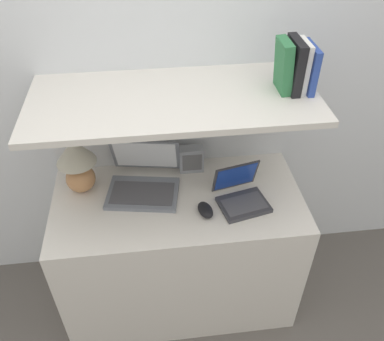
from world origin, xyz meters
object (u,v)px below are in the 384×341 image
object	(u,v)px
router_box	(191,159)
book_blue	(309,67)
table_lamp	(77,162)
computer_mouse	(205,210)
book_white	(303,66)
book_black	(294,65)
book_green	(284,66)
laptop_small	(241,195)
laptop_large	(144,180)

from	to	relation	value
router_box	book_blue	bearing A→B (deg)	-17.13
table_lamp	computer_mouse	bearing A→B (deg)	-22.71
table_lamp	book_white	size ratio (longest dim) A/B	1.42
router_box	book_blue	distance (m)	0.73
table_lamp	router_box	bearing A→B (deg)	8.58
computer_mouse	book_black	xyz separation A→B (m)	(0.38, 0.18, 0.60)
table_lamp	book_black	bearing A→B (deg)	-3.66
router_box	book_green	world-z (taller)	book_green
table_lamp	laptop_small	bearing A→B (deg)	-13.62
book_blue	computer_mouse	bearing A→B (deg)	-157.87
router_box	book_white	world-z (taller)	book_white
laptop_large	book_blue	bearing A→B (deg)	-2.40
laptop_large	book_green	size ratio (longest dim) A/B	1.79
book_white	book_black	bearing A→B (deg)	180.00
computer_mouse	book_green	xyz separation A→B (m)	(0.33, 0.18, 0.60)
router_box	book_green	distance (m)	0.68
laptop_small	book_white	bearing A→B (deg)	27.10
laptop_large	book_green	distance (m)	0.84
laptop_small	router_box	bearing A→B (deg)	127.40
laptop_small	book_black	xyz separation A→B (m)	(0.20, 0.12, 0.59)
laptop_small	book_black	world-z (taller)	book_black
laptop_large	router_box	distance (m)	0.27
computer_mouse	book_black	bearing A→B (deg)	25.41
book_white	book_green	size ratio (longest dim) A/B	0.96
computer_mouse	book_green	bearing A→B (deg)	28.25
book_black	book_green	distance (m)	0.04
book_white	router_box	bearing A→B (deg)	161.88
book_white	book_black	distance (m)	0.04
book_blue	laptop_large	bearing A→B (deg)	177.60
book_white	book_black	xyz separation A→B (m)	(-0.04, 0.00, 0.00)
laptop_small	book_white	distance (m)	0.64
laptop_small	book_white	xyz separation A→B (m)	(0.24, 0.12, 0.58)
table_lamp	book_black	world-z (taller)	book_black
book_white	laptop_small	bearing A→B (deg)	-152.90
computer_mouse	router_box	xyz separation A→B (m)	(-0.03, 0.32, 0.05)
book_white	computer_mouse	bearing A→B (deg)	-156.56
computer_mouse	book_blue	xyz separation A→B (m)	(0.44, 0.18, 0.59)
book_blue	book_black	world-z (taller)	book_black
laptop_small	book_white	size ratio (longest dim) A/B	1.27
laptop_large	laptop_small	size ratio (longest dim) A/B	1.47
book_green	book_blue	bearing A→B (deg)	0.00
router_box	table_lamp	bearing A→B (deg)	-171.42
laptop_large	book_blue	distance (m)	0.91
table_lamp	laptop_small	distance (m)	0.78
book_blue	book_white	bearing A→B (deg)	180.00
table_lamp	book_white	world-z (taller)	book_white
book_green	router_box	bearing A→B (deg)	158.19
laptop_large	book_black	bearing A→B (deg)	-2.63
table_lamp	book_black	xyz separation A→B (m)	(0.95, -0.06, 0.46)
book_blue	book_black	xyz separation A→B (m)	(-0.06, 0.00, 0.01)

